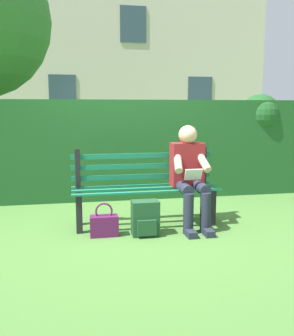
% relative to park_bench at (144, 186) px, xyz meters
% --- Properties ---
extents(ground, '(60.00, 60.00, 0.00)m').
position_rel_park_bench_xyz_m(ground, '(0.00, 0.08, -0.46)').
color(ground, '#477533').
extents(park_bench, '(1.72, 0.47, 0.91)m').
position_rel_park_bench_xyz_m(park_bench, '(0.00, 0.00, 0.00)').
color(park_bench, black).
rests_on(park_bench, ground).
extents(person_seated, '(0.44, 0.73, 1.19)m').
position_rel_park_bench_xyz_m(person_seated, '(-0.51, 0.18, 0.17)').
color(person_seated, maroon).
rests_on(person_seated, ground).
extents(hedge_backdrop, '(6.51, 0.81, 1.62)m').
position_rel_park_bench_xyz_m(hedge_backdrop, '(-0.27, -1.54, 0.33)').
color(hedge_backdrop, '#1E5123').
rests_on(hedge_backdrop, ground).
extents(building_facade, '(9.73, 2.87, 6.81)m').
position_rel_park_bench_xyz_m(building_facade, '(-1.24, -10.42, 2.94)').
color(building_facade, beige).
rests_on(building_facade, ground).
extents(backpack, '(0.30, 0.26, 0.39)m').
position_rel_park_bench_xyz_m(backpack, '(0.07, 0.43, -0.27)').
color(backpack, '#1E4728').
rests_on(backpack, ground).
extents(handbag, '(0.31, 0.15, 0.37)m').
position_rel_park_bench_xyz_m(handbag, '(0.52, 0.38, -0.34)').
color(handbag, '#59194C').
rests_on(handbag, ground).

